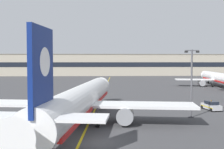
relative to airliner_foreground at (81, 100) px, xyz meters
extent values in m
plane|color=#3D3D3F|center=(2.43, -8.95, -3.37)|extent=(400.00, 400.00, 0.00)
cube|color=yellow|center=(2.43, 21.05, -3.37)|extent=(12.58, 179.60, 0.01)
cylinder|color=white|center=(0.02, 0.15, 0.13)|extent=(8.80, 36.18, 3.80)
cone|color=white|center=(2.72, 19.26, 0.13)|extent=(3.94, 3.08, 3.61)
cone|color=white|center=(-2.69, -19.06, 0.53)|extent=(3.21, 3.17, 2.85)
cube|color=red|center=(0.02, 0.15, -0.91)|extent=(8.32, 33.32, 0.44)
cube|color=black|center=(2.45, 17.37, 0.80)|extent=(2.98, 1.49, 0.60)
cube|color=white|center=(0.10, 0.74, -0.72)|extent=(32.36, 9.23, 0.36)
cylinder|color=gray|center=(-6.17, 0.62, -1.94)|extent=(2.78, 3.89, 2.30)
cylinder|color=black|center=(-5.92, 2.45, -1.94)|extent=(1.96, 0.45, 1.95)
cylinder|color=gray|center=(6.10, -1.12, -1.94)|extent=(2.78, 3.89, 2.30)
cylinder|color=black|center=(6.36, 0.71, -1.94)|extent=(1.96, 0.45, 1.95)
cube|color=navy|center=(-2.19, -15.50, 4.68)|extent=(1.07, 4.81, 7.20)
cylinder|color=white|center=(-2.15, -15.20, 5.40)|extent=(0.77, 2.44, 2.40)
cube|color=white|center=(-2.27, -16.09, 0.99)|extent=(11.28, 4.31, 0.24)
cylinder|color=#4C4C51|center=(2.05, 14.50, -1.89)|extent=(0.24, 0.24, 1.60)
cylinder|color=black|center=(2.05, 14.50, -2.92)|extent=(0.52, 0.95, 0.90)
cylinder|color=#4C4C51|center=(-2.83, -1.47, -1.59)|extent=(0.24, 0.24, 1.60)
cylinder|color=black|center=(-2.83, -1.47, -2.72)|extent=(0.58, 1.34, 1.30)
cylinder|color=#4C4C51|center=(2.32, -2.20, -1.59)|extent=(0.24, 0.24, 1.60)
cylinder|color=black|center=(2.32, -2.20, -2.72)|extent=(0.58, 1.34, 1.30)
cylinder|color=white|center=(43.87, 53.03, -0.20)|extent=(8.37, 32.75, 3.44)
cone|color=white|center=(46.53, 70.31, -0.20)|extent=(3.59, 2.83, 3.27)
cube|color=red|center=(43.87, 53.03, -1.15)|extent=(7.90, 30.16, 0.40)
cube|color=black|center=(46.27, 68.61, 0.40)|extent=(2.70, 1.38, 0.54)
cube|color=white|center=(43.95, 53.57, -0.97)|extent=(29.30, 8.71, 0.33)
cylinder|color=gray|center=(38.27, 53.53, -2.07)|extent=(2.56, 3.54, 2.08)
cylinder|color=black|center=(38.52, 55.19, -2.07)|extent=(1.77, 0.43, 1.77)
cylinder|color=#4C4C51|center=(45.87, 66.01, -2.03)|extent=(0.22, 0.22, 1.45)
cylinder|color=black|center=(45.87, 66.01, -2.96)|extent=(0.48, 0.86, 0.82)
cylinder|color=#4C4C51|center=(41.27, 51.60, -1.76)|extent=(0.22, 0.22, 1.45)
cylinder|color=black|center=(41.27, 51.60, -2.78)|extent=(0.54, 1.22, 1.18)
cylinder|color=#515156|center=(16.90, 3.26, 1.95)|extent=(0.28, 0.28, 10.64)
cylinder|color=#333338|center=(16.90, 3.26, -3.32)|extent=(0.90, 0.90, 0.10)
cube|color=#515156|center=(16.90, 3.26, 7.12)|extent=(2.20, 0.16, 0.16)
cube|color=black|center=(16.00, 3.26, 6.92)|extent=(0.44, 0.36, 0.28)
cube|color=black|center=(17.80, 3.26, 6.92)|extent=(0.44, 0.36, 0.28)
cube|color=#B7B7BC|center=(22.77, 9.45, -2.75)|extent=(2.38, 4.41, 0.84)
cube|color=black|center=(22.79, 9.35, -2.03)|extent=(1.90, 2.51, 0.60)
cylinder|color=orange|center=(22.77, 9.45, -1.65)|extent=(0.14, 0.14, 0.14)
cube|color=yellow|center=(22.77, 9.45, -2.75)|extent=(2.39, 4.21, 0.14)
cylinder|color=black|center=(23.86, 8.04, -3.05)|extent=(0.31, 0.66, 0.64)
cylinder|color=black|center=(22.12, 7.79, -3.05)|extent=(0.31, 0.66, 0.64)
cylinder|color=black|center=(23.42, 11.11, -3.05)|extent=(0.31, 0.66, 0.64)
cylinder|color=black|center=(21.68, 10.86, -3.05)|extent=(0.31, 0.66, 0.64)
cone|color=orange|center=(1.39, 15.28, -3.09)|extent=(0.36, 0.36, 0.55)
cylinder|color=white|center=(1.39, 15.28, -3.07)|extent=(0.23, 0.23, 0.07)
cube|color=orange|center=(1.39, 15.28, -3.35)|extent=(0.44, 0.44, 0.03)
cube|color=#B2A893|center=(12.29, 127.58, 3.07)|extent=(148.56, 12.00, 12.88)
cube|color=black|center=(12.29, 121.53, 3.47)|extent=(142.62, 0.12, 2.80)
cube|color=gray|center=(12.29, 127.58, 9.71)|extent=(148.96, 12.40, 0.40)
camera|label=1|loc=(2.52, -37.42, 5.44)|focal=42.66mm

